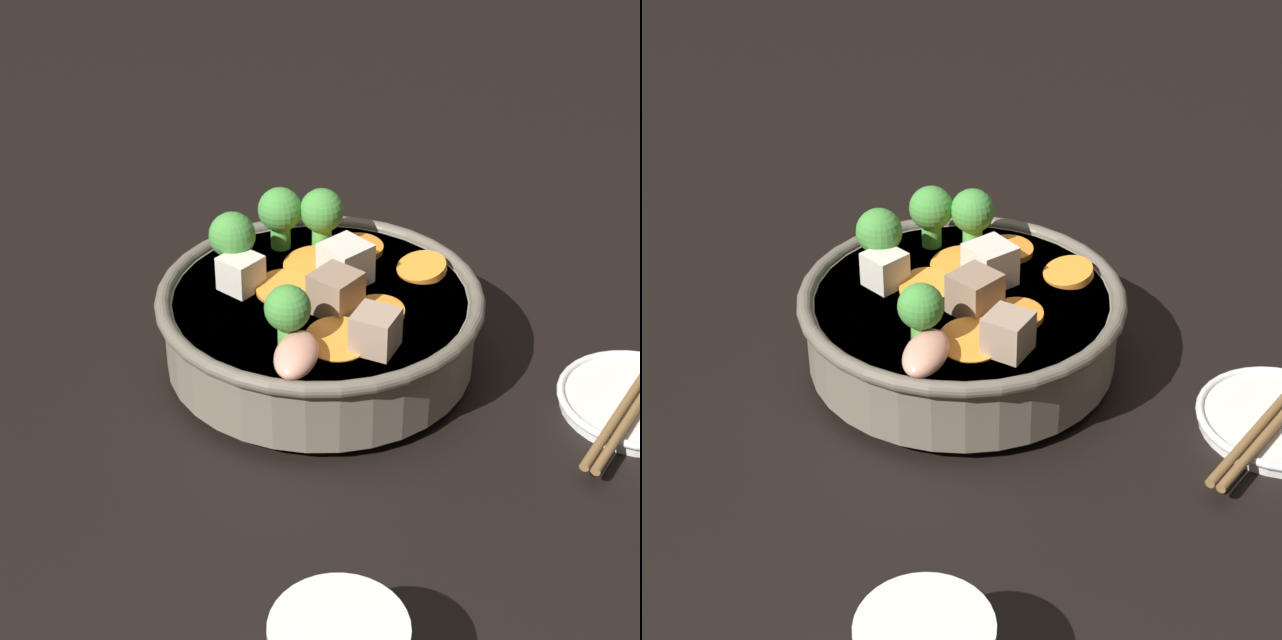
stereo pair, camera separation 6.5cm
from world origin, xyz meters
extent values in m
plane|color=black|center=(0.00, 0.00, 0.00)|extent=(3.00, 3.00, 0.00)
cylinder|color=slate|center=(0.00, 0.00, 0.01)|extent=(0.13, 0.13, 0.01)
cylinder|color=slate|center=(0.00, 0.00, 0.04)|extent=(0.24, 0.24, 0.05)
torus|color=#685F52|center=(0.00, 0.00, 0.06)|extent=(0.25, 0.25, 0.01)
cylinder|color=brown|center=(0.00, 0.00, 0.05)|extent=(0.22, 0.22, 0.03)
cylinder|color=orange|center=(-0.03, 0.04, 0.07)|extent=(0.06, 0.06, 0.01)
cylinder|color=orange|center=(0.02, 0.06, 0.07)|extent=(0.06, 0.06, 0.01)
cylinder|color=orange|center=(0.02, -0.02, 0.07)|extent=(0.06, 0.06, 0.01)
cylinder|color=orange|center=(-0.02, -0.04, 0.07)|extent=(0.06, 0.06, 0.01)
cylinder|color=orange|center=(-0.09, 0.01, 0.07)|extent=(0.04, 0.04, 0.01)
cylinder|color=orange|center=(-0.06, -0.04, 0.07)|extent=(0.05, 0.05, 0.01)
cylinder|color=#59B84C|center=(0.04, -0.06, 0.08)|extent=(0.02, 0.02, 0.02)
sphere|color=#47933D|center=(0.04, -0.06, 0.10)|extent=(0.04, 0.04, 0.04)
cylinder|color=#59B84C|center=(-0.04, -0.06, 0.08)|extent=(0.02, 0.02, 0.02)
sphere|color=#47933D|center=(-0.04, -0.06, 0.10)|extent=(0.04, 0.04, 0.04)
cylinder|color=#59B84C|center=(-0.01, -0.08, 0.08)|extent=(0.02, 0.02, 0.02)
sphere|color=#47933D|center=(-0.01, -0.08, 0.10)|extent=(0.04, 0.04, 0.04)
cylinder|color=#59B84C|center=(0.05, 0.05, 0.07)|extent=(0.01, 0.01, 0.02)
sphere|color=#47933D|center=(0.05, 0.05, 0.10)|extent=(0.03, 0.03, 0.03)
cube|color=#9E7F66|center=(0.00, 0.02, 0.08)|extent=(0.04, 0.04, 0.03)
cube|color=silver|center=(0.05, -0.04, 0.08)|extent=(0.04, 0.04, 0.03)
cube|color=silver|center=(-0.03, -0.01, 0.08)|extent=(0.04, 0.04, 0.03)
cube|color=tan|center=(0.00, 0.08, 0.08)|extent=(0.04, 0.04, 0.03)
ellipsoid|color=#EA9E84|center=(0.06, 0.07, 0.07)|extent=(0.06, 0.06, 0.02)
cylinder|color=white|center=(-0.18, 0.16, 0.01)|extent=(0.11, 0.11, 0.01)
torus|color=white|center=(-0.18, 0.16, 0.01)|extent=(0.12, 0.12, 0.01)
cylinder|color=olive|center=(-0.18, 0.16, 0.02)|extent=(0.19, 0.10, 0.01)
camera|label=1|loc=(0.33, 0.60, 0.49)|focal=60.00mm
camera|label=2|loc=(0.27, 0.63, 0.49)|focal=60.00mm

